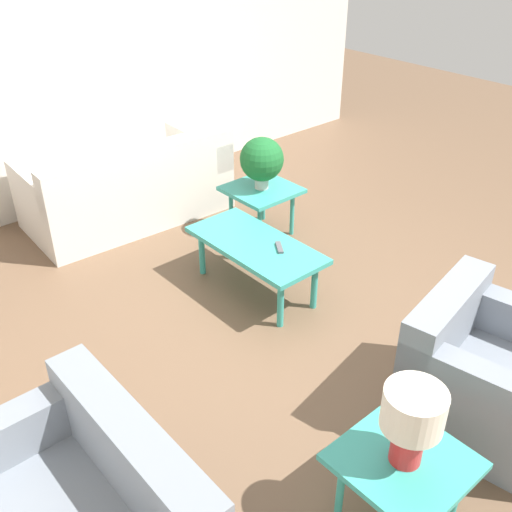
{
  "coord_description": "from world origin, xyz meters",
  "views": [
    {
      "loc": [
        -2.45,
        2.75,
        2.78
      ],
      "look_at": [
        0.29,
        0.35,
        0.55
      ],
      "focal_mm": 42.0,
      "sensor_mm": 36.0,
      "label": 1
    }
  ],
  "objects_px": {
    "armchair": "(485,376)",
    "side_table_lamp": "(403,468)",
    "sofa": "(130,190)",
    "coffee_table": "(256,248)",
    "side_table_plant": "(262,194)",
    "potted_plant": "(262,160)",
    "table_lamp": "(412,418)"
  },
  "relations": [
    {
      "from": "side_table_lamp",
      "to": "table_lamp",
      "type": "distance_m",
      "value": 0.34
    },
    {
      "from": "sofa",
      "to": "coffee_table",
      "type": "relative_size",
      "value": 1.7
    },
    {
      "from": "armchair",
      "to": "coffee_table",
      "type": "relative_size",
      "value": 0.9
    },
    {
      "from": "armchair",
      "to": "coffee_table",
      "type": "bearing_deg",
      "value": 83.54
    },
    {
      "from": "side_table_plant",
      "to": "side_table_lamp",
      "type": "bearing_deg",
      "value": 150.99
    },
    {
      "from": "sofa",
      "to": "potted_plant",
      "type": "relative_size",
      "value": 4.09
    },
    {
      "from": "sofa",
      "to": "table_lamp",
      "type": "bearing_deg",
      "value": 81.88
    },
    {
      "from": "coffee_table",
      "to": "side_table_plant",
      "type": "distance_m",
      "value": 0.94
    },
    {
      "from": "armchair",
      "to": "coffee_table",
      "type": "xyz_separation_m",
      "value": [
        1.92,
        0.13,
        0.07
      ]
    },
    {
      "from": "sofa",
      "to": "armchair",
      "type": "distance_m",
      "value": 3.66
    },
    {
      "from": "armchair",
      "to": "table_lamp",
      "type": "relative_size",
      "value": 2.4
    },
    {
      "from": "armchair",
      "to": "table_lamp",
      "type": "xyz_separation_m",
      "value": [
        -0.12,
        0.98,
        0.43
      ]
    },
    {
      "from": "armchair",
      "to": "side_table_lamp",
      "type": "distance_m",
      "value": 0.99
    },
    {
      "from": "side_table_lamp",
      "to": "potted_plant",
      "type": "height_order",
      "value": "potted_plant"
    },
    {
      "from": "sofa",
      "to": "side_table_lamp",
      "type": "relative_size",
      "value": 3.3
    },
    {
      "from": "sofa",
      "to": "potted_plant",
      "type": "distance_m",
      "value": 1.38
    },
    {
      "from": "side_table_plant",
      "to": "table_lamp",
      "type": "bearing_deg",
      "value": 150.99
    },
    {
      "from": "armchair",
      "to": "side_table_plant",
      "type": "distance_m",
      "value": 2.65
    },
    {
      "from": "coffee_table",
      "to": "table_lamp",
      "type": "bearing_deg",
      "value": 157.49
    },
    {
      "from": "armchair",
      "to": "potted_plant",
      "type": "relative_size",
      "value": 2.17
    },
    {
      "from": "side_table_lamp",
      "to": "sofa",
      "type": "bearing_deg",
      "value": -11.13
    },
    {
      "from": "sofa",
      "to": "side_table_lamp",
      "type": "bearing_deg",
      "value": 81.88
    },
    {
      "from": "sofa",
      "to": "armchair",
      "type": "bearing_deg",
      "value": 96.72
    },
    {
      "from": "sofa",
      "to": "armchair",
      "type": "relative_size",
      "value": 1.88
    },
    {
      "from": "side_table_lamp",
      "to": "side_table_plant",
      "type": "bearing_deg",
      "value": -29.01
    },
    {
      "from": "armchair",
      "to": "side_table_plant",
      "type": "relative_size",
      "value": 1.75
    },
    {
      "from": "coffee_table",
      "to": "table_lamp",
      "type": "relative_size",
      "value": 2.65
    },
    {
      "from": "coffee_table",
      "to": "side_table_plant",
      "type": "height_order",
      "value": "side_table_plant"
    },
    {
      "from": "potted_plant",
      "to": "table_lamp",
      "type": "distance_m",
      "value": 3.1
    },
    {
      "from": "coffee_table",
      "to": "potted_plant",
      "type": "relative_size",
      "value": 2.41
    },
    {
      "from": "potted_plant",
      "to": "table_lamp",
      "type": "relative_size",
      "value": 1.1
    },
    {
      "from": "armchair",
      "to": "side_table_lamp",
      "type": "bearing_deg",
      "value": 176.8
    }
  ]
}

